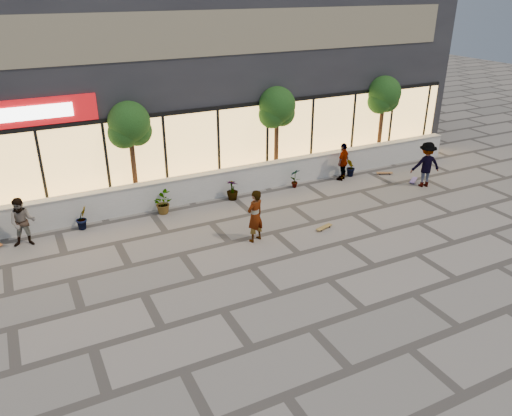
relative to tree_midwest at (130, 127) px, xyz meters
name	(u,v)px	position (x,y,z in m)	size (l,w,h in m)	color
ground	(329,279)	(3.50, -7.70, -2.99)	(80.00, 80.00, 0.00)	gray
planter_wall	(229,182)	(3.50, -0.70, -2.46)	(22.00, 0.42, 1.04)	silver
retail_building	(178,66)	(3.50, 4.79, 1.26)	(24.00, 9.17, 8.50)	#25242A
shrub_b	(82,218)	(-2.20, -1.25, -2.58)	(0.45, 0.36, 0.81)	#1A3B13
shrub_c	(162,203)	(0.60, -1.25, -2.58)	(0.73, 0.63, 0.81)	#1A3B13
shrub_d	(232,190)	(3.40, -1.25, -2.58)	(0.45, 0.45, 0.81)	#1A3B13
shrub_e	(295,178)	(6.20, -1.25, -2.58)	(0.43, 0.29, 0.81)	#1A3B13
shrub_f	(351,168)	(9.00, -1.25, -2.58)	(0.45, 0.36, 0.81)	#1A3B13
tree_midwest	(130,127)	(0.00, 0.00, 0.00)	(1.60, 1.50, 3.92)	#49291A
tree_mideast	(277,110)	(6.00, 0.00, 0.00)	(1.60, 1.50, 3.92)	#49291A
tree_east	(384,97)	(11.50, 0.00, 0.00)	(1.60, 1.50, 3.92)	#49291A
skater_center	(255,216)	(2.68, -4.66, -2.10)	(0.64, 0.42, 1.77)	white
skater_left	(23,222)	(-4.01, -1.67, -2.17)	(0.79, 0.62, 1.63)	tan
skater_right_near	(343,162)	(8.46, -1.40, -2.18)	(0.95, 0.39, 1.62)	white
skater_right_far	(426,164)	(11.04, -3.50, -2.05)	(1.21, 0.70, 1.87)	maroon
skateboard_center	(324,227)	(5.15, -4.98, -2.92)	(0.72, 0.37, 0.08)	brown
skateboard_right_near	(385,173)	(10.50, -1.72, -2.91)	(0.73, 0.46, 0.09)	brown
skateboard_right_far	(413,180)	(11.00, -2.98, -2.91)	(0.73, 0.61, 0.09)	#6C549B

